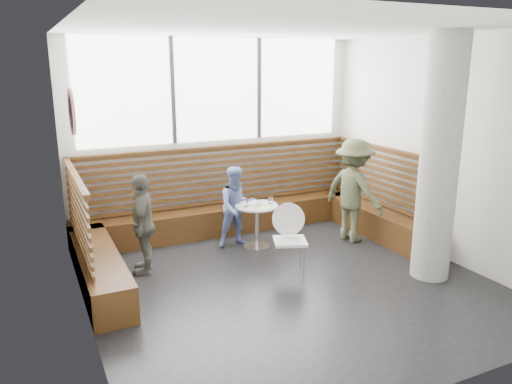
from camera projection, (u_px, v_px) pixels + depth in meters
name	position (u px, v px, depth m)	size (l,w,h in m)	color
room	(290.00, 163.00, 6.16)	(5.00, 5.00, 3.20)	silver
booth	(235.00, 217.00, 8.00)	(5.00, 2.50, 1.44)	#3C240F
concrete_column	(440.00, 160.00, 6.39)	(0.50, 0.50, 3.20)	gray
wall_art	(72.00, 112.00, 5.31)	(0.50, 0.50, 0.03)	white
cafe_table	(257.00, 217.00, 7.71)	(0.67, 0.67, 0.68)	silver
cafe_chair	(287.00, 233.00, 6.79)	(0.45, 0.44, 0.94)	white
adult_man	(354.00, 191.00, 7.93)	(1.07, 0.62, 1.66)	#4A4F34
child_back	(237.00, 207.00, 7.74)	(0.62, 0.48, 1.27)	#6D7FBE
child_left	(143.00, 224.00, 6.75)	(0.81, 0.34, 1.38)	#585750
plate_near	(250.00, 204.00, 7.70)	(0.20, 0.20, 0.01)	white
plate_far	(255.00, 201.00, 7.82)	(0.21, 0.21, 0.01)	white
glass_left	(246.00, 203.00, 7.55)	(0.07, 0.07, 0.11)	white
glass_mid	(259.00, 203.00, 7.60)	(0.07, 0.07, 0.11)	white
glass_right	(270.00, 200.00, 7.73)	(0.07, 0.07, 0.12)	white
menu_card	(266.00, 207.00, 7.53)	(0.21, 0.14, 0.00)	#A5C64C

